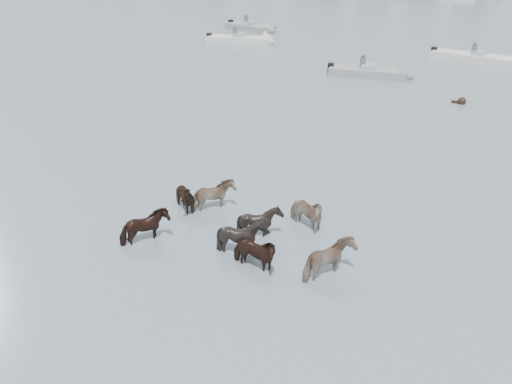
% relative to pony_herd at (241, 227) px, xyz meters
% --- Properties ---
extents(ground, '(400.00, 400.00, 0.00)m').
position_rel_pony_herd_xyz_m(ground, '(-0.95, -0.99, -0.41)').
color(ground, slate).
rests_on(ground, ground).
extents(pony_herd, '(6.93, 4.21, 1.30)m').
position_rel_pony_herd_xyz_m(pony_herd, '(0.00, 0.00, 0.00)').
color(pony_herd, black).
rests_on(pony_herd, ground).
extents(swimming_pony, '(0.72, 0.44, 0.44)m').
position_rel_pony_herd_xyz_m(swimming_pony, '(3.00, 17.68, -0.31)').
color(swimming_pony, black).
rests_on(swimming_pony, ground).
extents(motorboat_a, '(5.70, 2.83, 1.92)m').
position_rel_pony_herd_xyz_m(motorboat_a, '(-14.81, 27.18, -0.19)').
color(motorboat_a, silver).
rests_on(motorboat_a, ground).
extents(motorboat_b, '(5.38, 2.47, 1.92)m').
position_rel_pony_herd_xyz_m(motorboat_b, '(-2.37, 21.28, -0.18)').
color(motorboat_b, gray).
rests_on(motorboat_b, ground).
extents(motorboat_c, '(6.98, 2.48, 1.92)m').
position_rel_pony_herd_xyz_m(motorboat_c, '(3.03, 28.54, -0.19)').
color(motorboat_c, silver).
rests_on(motorboat_c, ground).
extents(motorboat_f, '(5.41, 2.68, 1.92)m').
position_rel_pony_herd_xyz_m(motorboat_f, '(-17.07, 32.69, -0.18)').
color(motorboat_f, gray).
rests_on(motorboat_f, ground).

